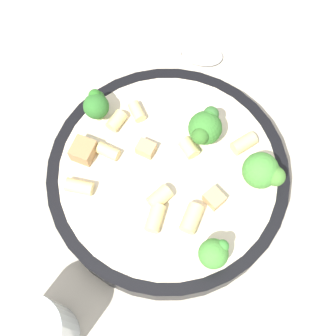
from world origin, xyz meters
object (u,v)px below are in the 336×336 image
(broccoli_floret_3, at_px, (205,127))
(chicken_chunk_0, at_px, (83,151))
(pasta_bowl, at_px, (168,177))
(rigatoni_0, at_px, (189,148))
(rigatoni_7, at_px, (108,151))
(broccoli_floret_0, at_px, (214,253))
(rigatoni_1, at_px, (155,218))
(rigatoni_2, at_px, (79,187))
(rigatoni_4, at_px, (160,197))
(chicken_chunk_1, at_px, (214,198))
(chicken_chunk_2, at_px, (146,149))
(broccoli_floret_2, at_px, (263,175))
(broccoli_floret_1, at_px, (96,105))
(rigatoni_6, at_px, (137,112))
(drinking_glass, at_px, (40,334))
(rigatoni_3, at_px, (192,218))
(rigatoni_8, at_px, (244,143))
(rigatoni_5, at_px, (116,121))
(spoon, at_px, (186,51))

(broccoli_floret_3, xyz_separation_m, chicken_chunk_0, (-0.13, -0.03, -0.02))
(pasta_bowl, distance_m, rigatoni_0, 0.04)
(pasta_bowl, xyz_separation_m, rigatoni_7, (-0.07, 0.01, 0.02))
(broccoli_floret_0, relative_size, rigatoni_1, 1.39)
(rigatoni_2, height_order, rigatoni_4, rigatoni_4)
(chicken_chunk_1, xyz_separation_m, chicken_chunk_2, (-0.08, 0.05, 0.00))
(broccoli_floret_0, relative_size, broccoli_floret_3, 0.88)
(broccoli_floret_3, distance_m, rigatoni_2, 0.15)
(broccoli_floret_2, bearing_deg, rigatoni_7, 173.36)
(broccoli_floret_1, bearing_deg, rigatoni_6, 7.15)
(rigatoni_4, bearing_deg, broccoli_floret_3, 61.56)
(broccoli_floret_1, relative_size, drinking_glass, 0.42)
(broccoli_floret_3, distance_m, chicken_chunk_2, 0.07)
(broccoli_floret_1, relative_size, chicken_chunk_1, 1.99)
(rigatoni_1, xyz_separation_m, rigatoni_3, (0.04, 0.00, 0.00))
(rigatoni_0, xyz_separation_m, rigatoni_8, (0.06, 0.01, -0.00))
(rigatoni_5, height_order, chicken_chunk_0, chicken_chunk_0)
(rigatoni_2, relative_size, chicken_chunk_0, 1.16)
(broccoli_floret_3, relative_size, rigatoni_7, 1.83)
(rigatoni_2, relative_size, rigatoni_4, 1.20)
(pasta_bowl, xyz_separation_m, rigatoni_5, (-0.06, 0.05, 0.02))
(rigatoni_8, height_order, chicken_chunk_0, chicken_chunk_0)
(broccoli_floret_2, bearing_deg, broccoli_floret_0, -118.10)
(rigatoni_4, bearing_deg, broccoli_floret_0, -43.74)
(broccoli_floret_0, bearing_deg, rigatoni_5, 129.37)
(broccoli_floret_0, relative_size, chicken_chunk_1, 2.04)
(broccoli_floret_0, bearing_deg, spoon, 99.96)
(pasta_bowl, height_order, rigatoni_7, rigatoni_7)
(rigatoni_1, xyz_separation_m, rigatoni_5, (-0.06, 0.11, -0.00))
(pasta_bowl, bearing_deg, rigatoni_7, 167.70)
(drinking_glass, bearing_deg, broccoli_floret_0, 28.89)
(broccoli_floret_0, bearing_deg, rigatoni_7, 139.10)
(broccoli_floret_3, distance_m, chicken_chunk_1, 0.08)
(pasta_bowl, relative_size, chicken_chunk_0, 10.65)
(rigatoni_5, relative_size, rigatoni_8, 0.81)
(rigatoni_0, bearing_deg, pasta_bowl, -127.56)
(broccoli_floret_3, xyz_separation_m, rigatoni_1, (-0.04, -0.10, -0.02))
(chicken_chunk_1, height_order, spoon, chicken_chunk_1)
(rigatoni_0, height_order, rigatoni_3, rigatoni_3)
(broccoli_floret_0, bearing_deg, rigatoni_6, 121.30)
(rigatoni_5, bearing_deg, broccoli_floret_1, 157.65)
(rigatoni_1, relative_size, rigatoni_2, 0.99)
(rigatoni_5, xyz_separation_m, spoon, (0.07, 0.13, -0.04))
(pasta_bowl, bearing_deg, broccoli_floret_0, -59.21)
(pasta_bowl, bearing_deg, rigatoni_1, -98.15)
(rigatoni_0, xyz_separation_m, spoon, (-0.02, 0.16, -0.04))
(rigatoni_2, bearing_deg, rigatoni_1, -17.75)
(rigatoni_4, bearing_deg, broccoli_floret_1, 129.98)
(pasta_bowl, bearing_deg, rigatoni_0, 52.44)
(broccoli_floret_0, height_order, rigatoni_4, broccoli_floret_0)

